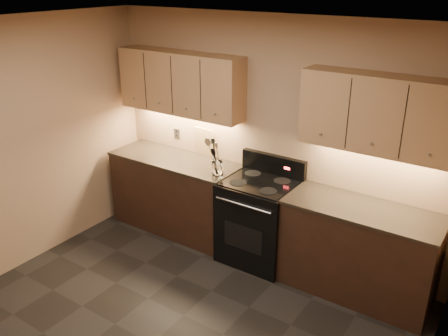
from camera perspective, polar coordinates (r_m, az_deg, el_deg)
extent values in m
plane|color=silver|center=(3.27, -11.48, 15.65)|extent=(4.00, 4.00, 0.00)
cube|color=#9C775B|center=(5.15, 5.54, 3.52)|extent=(4.00, 0.04, 2.60)
cube|color=#9C775B|center=(2.85, 21.99, -15.25)|extent=(0.04, 4.00, 2.60)
cube|color=black|center=(5.82, -5.76, -3.23)|extent=(1.60, 0.60, 0.90)
cube|color=#3C3226|center=(5.63, -5.94, 1.04)|extent=(1.62, 0.62, 0.03)
cube|color=black|center=(4.85, 15.84, -9.71)|extent=(1.44, 0.60, 0.90)
cube|color=#3C3226|center=(4.62, 16.44, -4.82)|extent=(1.46, 0.62, 0.03)
cube|color=black|center=(5.19, 4.22, -6.42)|extent=(0.76, 0.65, 0.92)
cube|color=black|center=(4.98, 4.37, -1.73)|extent=(0.70, 0.60, 0.01)
cube|color=black|center=(5.17, 5.99, 0.41)|extent=(0.76, 0.07, 0.22)
cube|color=red|center=(5.06, 7.59, -0.04)|extent=(0.06, 0.00, 0.03)
cylinder|color=silver|center=(4.77, 2.28, -4.49)|extent=(0.65, 0.02, 0.02)
cube|color=black|center=(4.97, 2.29, -8.40)|extent=(0.46, 0.00, 0.28)
cylinder|color=black|center=(4.95, 1.70, -1.77)|extent=(0.18, 0.18, 0.00)
cylinder|color=black|center=(4.78, 5.34, -2.76)|extent=(0.18, 0.18, 0.00)
cylinder|color=black|center=(5.18, 3.49, -0.64)|extent=(0.18, 0.18, 0.00)
cylinder|color=black|center=(5.02, 7.01, -1.54)|extent=(0.18, 0.18, 0.00)
cube|color=#A98454|center=(5.49, -5.30, 10.15)|extent=(1.60, 0.30, 0.70)
cube|color=#A98454|center=(4.44, 18.31, 6.15)|extent=(1.44, 0.30, 0.70)
cube|color=#B2B5BA|center=(5.90, -5.69, 4.16)|extent=(0.08, 0.01, 0.12)
cylinder|color=white|center=(5.14, -0.79, 0.15)|extent=(0.14, 0.14, 0.16)
cylinder|color=white|center=(5.17, -0.78, -0.57)|extent=(0.12, 0.12, 0.02)
cube|color=#DCAF76|center=(5.63, -2.39, 3.17)|extent=(0.28, 0.07, 0.35)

